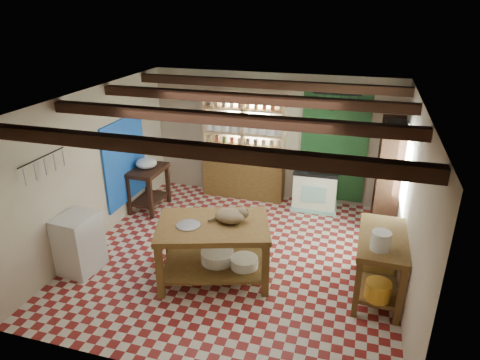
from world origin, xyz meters
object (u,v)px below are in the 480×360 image
(white_cabinet, at_px, (79,243))
(prep_table, at_px, (149,188))
(cat, at_px, (230,216))
(stove, at_px, (315,189))
(work_table, at_px, (214,251))
(right_counter, at_px, (379,265))

(white_cabinet, bearing_deg, prep_table, 94.35)
(prep_table, xyz_separation_m, cat, (2.24, -1.70, 0.58))
(stove, bearing_deg, prep_table, -164.68)
(work_table, xyz_separation_m, right_counter, (2.36, 0.28, 0.01))
(white_cabinet, distance_m, right_counter, 4.45)
(work_table, distance_m, prep_table, 2.72)
(stove, xyz_separation_m, right_counter, (1.20, -2.49, 0.05))
(prep_table, bearing_deg, cat, -36.59)
(white_cabinet, bearing_deg, stove, 49.56)
(work_table, xyz_separation_m, cat, (0.22, 0.12, 0.56))
(work_table, height_order, cat, cat)
(stove, distance_m, prep_table, 3.32)
(work_table, height_order, white_cabinet, white_cabinet)
(prep_table, relative_size, right_counter, 0.67)
(prep_table, bearing_deg, work_table, -41.51)
(work_table, height_order, prep_table, work_table)
(right_counter, bearing_deg, work_table, -171.99)
(work_table, relative_size, stove, 1.88)
(stove, height_order, white_cabinet, white_cabinet)
(white_cabinet, relative_size, cat, 2.07)
(work_table, bearing_deg, white_cabinet, 172.99)
(white_cabinet, bearing_deg, work_table, 15.70)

